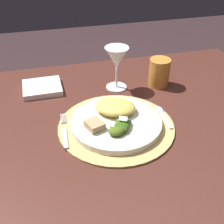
{
  "coord_description": "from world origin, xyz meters",
  "views": [
    {
      "loc": [
        -0.11,
        -0.69,
        1.26
      ],
      "look_at": [
        0.07,
        0.02,
        0.74
      ],
      "focal_mm": 47.72,
      "sensor_mm": 36.0,
      "label": 1
    }
  ],
  "objects": [
    {
      "name": "dining_table",
      "position": [
        0.0,
        0.0,
        0.59
      ],
      "size": [
        1.34,
        0.85,
        0.72
      ],
      "color": "#4E271F",
      "rests_on": "ground"
    },
    {
      "name": "amber_tumbler",
      "position": [
        0.28,
        0.18,
        0.77
      ],
      "size": [
        0.07,
        0.07,
        0.1
      ],
      "primitive_type": "cylinder",
      "color": "orange",
      "rests_on": "dining_table"
    },
    {
      "name": "placemat",
      "position": [
        0.07,
        -0.03,
        0.73
      ],
      "size": [
        0.34,
        0.34,
        0.01
      ],
      "primitive_type": "cylinder",
      "color": "tan",
      "rests_on": "dining_table"
    },
    {
      "name": "fork",
      "position": [
        -0.08,
        -0.02,
        0.73
      ],
      "size": [
        0.02,
        0.16,
        0.0
      ],
      "color": "silver",
      "rests_on": "placemat"
    },
    {
      "name": "bread_piece",
      "position": [
        -0.0,
        -0.05,
        0.76
      ],
      "size": [
        0.06,
        0.06,
        0.02
      ],
      "primitive_type": "cube",
      "rotation": [
        0.0,
        0.0,
        5.07
      ],
      "color": "tan",
      "rests_on": "dinner_plate"
    },
    {
      "name": "dinner_plate",
      "position": [
        0.07,
        -0.03,
        0.74
      ],
      "size": [
        0.26,
        0.26,
        0.02
      ],
      "primitive_type": "cylinder",
      "color": "silver",
      "rests_on": "placemat"
    },
    {
      "name": "napkin",
      "position": [
        -0.13,
        0.24,
        0.73
      ],
      "size": [
        0.13,
        0.12,
        0.02
      ],
      "primitive_type": "cube",
      "rotation": [
        0.0,
        0.0,
        0.02
      ],
      "color": "white",
      "rests_on": "dining_table"
    },
    {
      "name": "wine_glass",
      "position": [
        0.13,
        0.2,
        0.83
      ],
      "size": [
        0.08,
        0.08,
        0.15
      ],
      "color": "silver",
      "rests_on": "dining_table"
    },
    {
      "name": "spoon",
      "position": [
        0.22,
        -0.01,
        0.73
      ],
      "size": [
        0.02,
        0.12,
        0.01
      ],
      "color": "silver",
      "rests_on": "placemat"
    },
    {
      "name": "pasta_serving",
      "position": [
        0.08,
        0.02,
        0.76
      ],
      "size": [
        0.15,
        0.14,
        0.03
      ],
      "primitive_type": "ellipsoid",
      "rotation": [
        0.0,
        0.0,
        5.79
      ],
      "color": "#E7C657",
      "rests_on": "dinner_plate"
    },
    {
      "name": "salad_greens",
      "position": [
        0.06,
        -0.07,
        0.76
      ],
      "size": [
        0.08,
        0.08,
        0.03
      ],
      "color": "#4B6718",
      "rests_on": "dinner_plate"
    }
  ]
}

